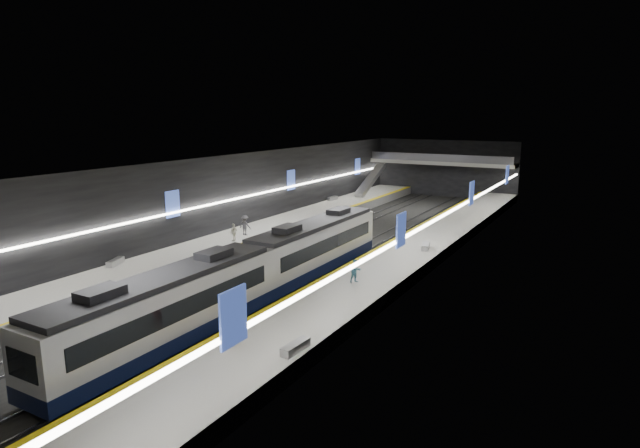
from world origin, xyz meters
The scene contains 26 objects.
ground centered at (0.00, 0.00, 0.00)m, with size 70.00×70.00×0.00m, color black.
ceiling centered at (0.00, 0.00, 8.00)m, with size 20.00×70.00×0.04m, color beige.
wall_left centered at (-10.00, 0.00, 4.00)m, with size 0.04×70.00×8.00m, color black.
wall_right centered at (10.00, 0.00, 4.00)m, with size 0.04×70.00×8.00m, color black.
wall_back centered at (0.00, 35.00, 4.00)m, with size 20.00×0.04×8.00m, color black.
platform_left centered at (-7.50, 0.00, 0.50)m, with size 5.00×70.00×1.00m, color slate.
tile_surface_left centered at (-7.50, 0.00, 1.01)m, with size 5.00×70.00×0.02m, color #9F9F9A.
tactile_strip_left centered at (-5.30, 0.00, 1.02)m, with size 0.60×70.00×0.02m, color yellow.
platform_right centered at (7.50, 0.00, 0.50)m, with size 5.00×70.00×1.00m, color slate.
tile_surface_right centered at (7.50, 0.00, 1.01)m, with size 5.00×70.00×0.02m, color #9F9F9A.
tactile_strip_right centered at (5.30, 0.00, 1.02)m, with size 0.60×70.00×0.02m, color yellow.
rails centered at (0.00, 0.00, 0.06)m, with size 6.52×70.00×0.12m.
train centered at (2.50, -13.69, 2.20)m, with size 2.69×30.04×3.60m.
ad_posters centered at (0.00, 1.00, 4.50)m, with size 19.94×53.50×2.20m.
cove_light_left centered at (-9.80, 0.00, 3.80)m, with size 0.25×68.60×0.12m, color white.
cove_light_right centered at (9.80, 0.00, 3.80)m, with size 0.25×68.60×0.12m, color white.
mezzanine_bridge centered at (0.00, 32.93, 5.04)m, with size 20.00×3.00×1.50m.
escalator centered at (-7.50, 26.00, 2.90)m, with size 1.20×8.00×0.60m, color #99999E.
bench_left_near centered at (-9.50, -14.40, 1.21)m, with size 0.49×1.76×0.43m, color #99999E.
bench_left_far centered at (-9.50, 18.93, 1.22)m, with size 0.49×1.77×0.43m, color #99999E.
bench_right_near centered at (9.50, -20.08, 1.22)m, with size 0.50×1.80×0.44m, color #99999E.
bench_right_far centered at (8.61, 1.16, 1.23)m, with size 0.52×1.88×0.46m, color #99999E.
passenger_right_a centered at (6.08, -21.00, 1.83)m, with size 0.61×0.40×1.66m, color #CB4B54.
passenger_right_b centered at (7.45, -9.49, 1.76)m, with size 0.74×0.58×1.53m, color #5195B0.
passenger_left_a centered at (-6.58, -4.37, 1.77)m, with size 0.90×0.37×1.53m, color beige.
passenger_left_b centered at (-7.13, -2.09, 1.90)m, with size 1.17×0.67×1.81m, color #3E3D44.
Camera 1 is at (21.84, -39.55, 11.92)m, focal length 30.00 mm.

